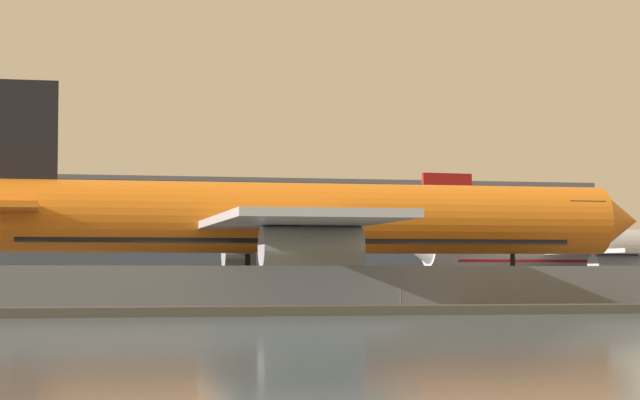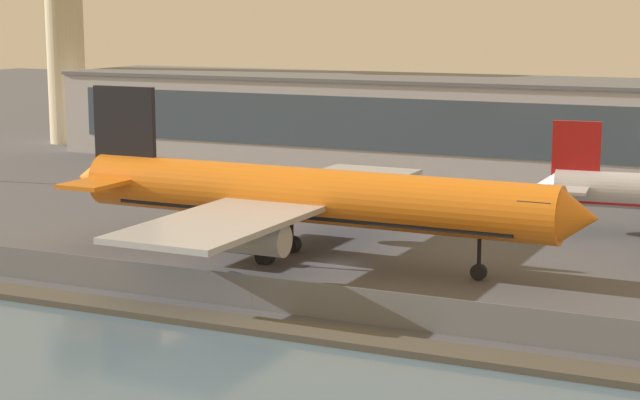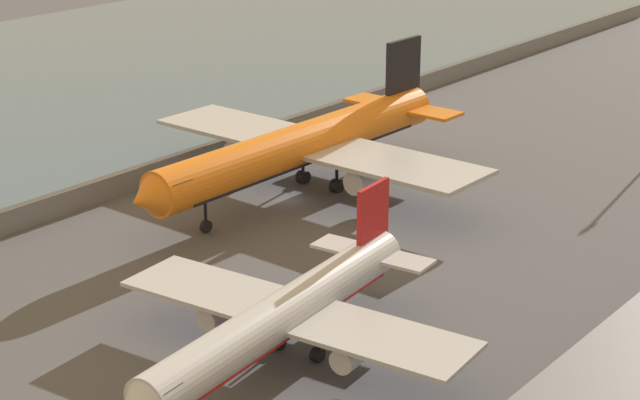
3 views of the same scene
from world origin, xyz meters
name	(u,v)px [view 1 (image 1 of 3)]	position (x,y,z in m)	size (l,w,h in m)	color
ground_plane	(337,305)	(0.00, 0.00, 0.00)	(500.00, 500.00, 0.00)	#4C4C51
shoreline_seawall	(424,310)	(0.00, -20.50, 0.25)	(320.00, 3.00, 0.50)	#474238
perimeter_fence	(400,289)	(0.00, -16.00, 1.32)	(280.00, 0.10, 2.64)	slate
cargo_jet_orange	(288,221)	(-3.47, 0.09, 5.82)	(51.10, 43.46, 15.25)	orange
passenger_jet_silver	(580,250)	(29.58, 24.97, 4.35)	(36.75, 31.43, 11.39)	silver
baggage_tug	(326,297)	(-3.68, -13.02, 0.81)	(3.57, 2.73, 1.80)	yellow
terminal_building	(100,236)	(-13.64, 62.61, 6.43)	(114.85, 21.25, 12.85)	#B2B2B7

